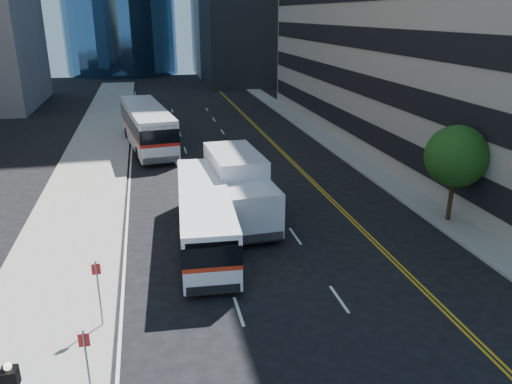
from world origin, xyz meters
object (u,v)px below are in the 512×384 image
bus_rear (147,125)px  street_tree (456,156)px  box_truck (239,187)px  bus_front (204,214)px

bus_rear → street_tree: bearing=-59.6°
street_tree → bus_rear: 25.10m
street_tree → box_truck: (-10.82, 2.72, -1.78)m
bus_rear → bus_front: bearing=-90.5°
street_tree → bus_rear: (-15.44, 19.70, -1.81)m
street_tree → bus_rear: size_ratio=0.38×
street_tree → box_truck: street_tree is taller
street_tree → bus_rear: bearing=128.1°
bus_rear → box_truck: size_ratio=1.77×
box_truck → street_tree: bearing=-17.4°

